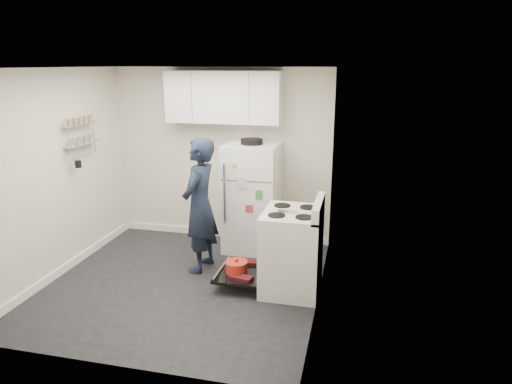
% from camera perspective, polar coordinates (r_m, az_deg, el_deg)
% --- Properties ---
extents(room, '(3.21, 3.21, 2.51)m').
position_cam_1_polar(room, '(5.26, -9.70, 0.84)').
color(room, black).
rests_on(room, ground).
extents(electric_range, '(0.66, 0.76, 1.10)m').
position_cam_1_polar(electric_range, '(5.28, 4.38, -7.43)').
color(electric_range, silver).
rests_on(electric_range, ground).
extents(open_oven_door, '(0.55, 0.70, 0.22)m').
position_cam_1_polar(open_oven_door, '(5.49, -2.05, -9.70)').
color(open_oven_door, black).
rests_on(open_oven_door, ground).
extents(refrigerator, '(0.72, 0.74, 1.57)m').
position_cam_1_polar(refrigerator, '(6.33, -0.52, -0.63)').
color(refrigerator, white).
rests_on(refrigerator, ground).
extents(upper_cabinets, '(1.60, 0.33, 0.70)m').
position_cam_1_polar(upper_cabinets, '(6.38, -4.08, 11.76)').
color(upper_cabinets, silver).
rests_on(upper_cabinets, room).
extents(wall_shelf_rack, '(0.14, 0.60, 0.61)m').
position_cam_1_polar(wall_shelf_rack, '(6.27, -21.02, 6.78)').
color(wall_shelf_rack, '#B2B2B7').
rests_on(wall_shelf_rack, room).
extents(person, '(0.46, 0.65, 1.70)m').
position_cam_1_polar(person, '(5.69, -7.03, -1.67)').
color(person, black).
rests_on(person, ground).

